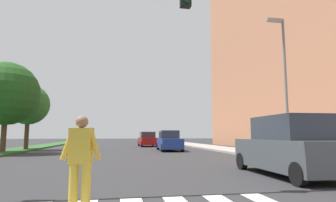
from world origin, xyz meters
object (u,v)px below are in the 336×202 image
(street_lamp_right, at_px, (284,74))
(tree_far, at_px, (6,94))
(sedan_distant, at_px, (148,140))
(suv_crossing, at_px, (289,147))
(sedan_midblock, at_px, (169,141))
(pedestrian_performer, at_px, (81,159))
(tree_distant, at_px, (28,104))

(street_lamp_right, bearing_deg, tree_far, 154.00)
(sedan_distant, bearing_deg, suv_crossing, -84.46)
(street_lamp_right, xyz_separation_m, suv_crossing, (-3.03, -4.81, -3.66))
(sedan_midblock, height_order, sedan_distant, sedan_midblock)
(pedestrian_performer, distance_m, sedan_distant, 27.54)
(pedestrian_performer, height_order, sedan_midblock, sedan_midblock)
(tree_far, distance_m, suv_crossing, 19.03)
(suv_crossing, distance_m, sedan_distant, 23.94)
(suv_crossing, bearing_deg, sedan_distant, 95.54)
(street_lamp_right, relative_size, sedan_distant, 1.68)
(tree_distant, relative_size, street_lamp_right, 0.75)
(sedan_midblock, bearing_deg, street_lamp_right, -66.40)
(suv_crossing, bearing_deg, tree_far, 136.44)
(pedestrian_performer, relative_size, sedan_midblock, 0.37)
(street_lamp_right, distance_m, sedan_distant, 20.12)
(sedan_midblock, bearing_deg, suv_crossing, -84.69)
(tree_distant, relative_size, sedan_midblock, 1.22)
(tree_distant, xyz_separation_m, pedestrian_performer, (7.16, -20.86, -3.03))
(pedestrian_performer, distance_m, suv_crossing, 7.14)
(suv_crossing, height_order, sedan_midblock, suv_crossing)
(pedestrian_performer, xyz_separation_m, sedan_distant, (3.95, 27.26, -0.16))
(tree_far, xyz_separation_m, street_lamp_right, (16.61, -8.10, 0.33))
(tree_far, height_order, sedan_distant, tree_far)
(sedan_midblock, relative_size, sedan_distant, 1.03)
(tree_far, height_order, sedan_midblock, tree_far)
(tree_distant, height_order, pedestrian_performer, tree_distant)
(tree_far, relative_size, street_lamp_right, 0.85)
(pedestrian_performer, relative_size, suv_crossing, 0.36)
(tree_far, bearing_deg, sedan_distant, 44.10)
(street_lamp_right, xyz_separation_m, pedestrian_performer, (-9.30, -8.24, -3.66))
(sedan_midblock, bearing_deg, sedan_distant, 95.94)
(suv_crossing, bearing_deg, tree_distant, 127.59)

